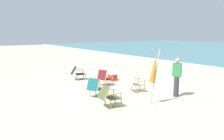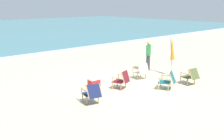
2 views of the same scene
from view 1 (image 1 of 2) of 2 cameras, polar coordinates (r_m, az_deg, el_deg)
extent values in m
plane|color=beige|center=(10.67, -0.38, -4.64)|extent=(80.00, 80.00, 0.00)
cube|color=white|center=(18.13, 26.29, 0.42)|extent=(80.00, 1.10, 0.06)
cube|color=#196066|center=(9.29, -3.86, -4.81)|extent=(0.68, 0.66, 0.04)
cube|color=#196066|center=(8.96, -5.02, -3.80)|extent=(0.55, 0.43, 0.49)
cylinder|color=tan|center=(9.63, -4.36, -5.28)|extent=(0.04, 0.04, 0.32)
cylinder|color=tan|center=(9.40, -1.93, -5.64)|extent=(0.04, 0.04, 0.32)
cylinder|color=tan|center=(9.28, -5.79, -5.88)|extent=(0.04, 0.04, 0.32)
cylinder|color=tan|center=(9.04, -3.30, -6.27)|extent=(0.04, 0.04, 0.32)
cube|color=tan|center=(9.37, -5.40, -3.32)|extent=(0.27, 0.49, 0.02)
cylinder|color=tan|center=(9.55, -4.77, -3.74)|extent=(0.04, 0.04, 0.22)
cube|color=tan|center=(9.08, -2.43, -3.71)|extent=(0.27, 0.49, 0.02)
cylinder|color=tan|center=(9.27, -1.84, -4.13)|extent=(0.04, 0.04, 0.22)
cylinder|color=tan|center=(9.09, -6.37, -3.62)|extent=(0.14, 0.23, 0.50)
cylinder|color=tan|center=(8.82, -3.63, -3.99)|extent=(0.14, 0.23, 0.50)
cube|color=#515B33|center=(8.00, 0.29, -7.20)|extent=(0.58, 0.55, 0.04)
cube|color=#515B33|center=(7.78, -2.12, -5.96)|extent=(0.53, 0.35, 0.47)
cylinder|color=tan|center=(8.34, 0.86, -7.63)|extent=(0.04, 0.04, 0.32)
cylinder|color=tan|center=(7.95, 2.47, -8.52)|extent=(0.04, 0.04, 0.32)
cylinder|color=tan|center=(8.16, -1.84, -8.05)|extent=(0.04, 0.04, 0.32)
cylinder|color=tan|center=(7.76, -0.34, -8.99)|extent=(0.04, 0.04, 0.32)
cube|color=tan|center=(8.17, -0.75, -5.23)|extent=(0.11, 0.53, 0.02)
cylinder|color=tan|center=(8.28, 0.42, -5.81)|extent=(0.04, 0.04, 0.22)
cube|color=tan|center=(7.69, 1.13, -6.19)|extent=(0.11, 0.53, 0.02)
cylinder|color=tan|center=(7.81, 2.34, -6.79)|extent=(0.04, 0.04, 0.22)
cylinder|color=tan|center=(8.01, -2.90, -5.51)|extent=(0.08, 0.29, 0.47)
cylinder|color=tan|center=(7.56, -1.29, -6.42)|extent=(0.08, 0.29, 0.47)
cube|color=beige|center=(10.03, 6.82, -3.76)|extent=(0.62, 0.59, 0.04)
cube|color=beige|center=(9.83, 5.10, -2.57)|extent=(0.54, 0.35, 0.49)
cylinder|color=tan|center=(10.37, 7.27, -4.23)|extent=(0.04, 0.04, 0.32)
cylinder|color=tan|center=(9.97, 8.53, -4.83)|extent=(0.04, 0.04, 0.32)
cylinder|color=tan|center=(10.18, 5.11, -4.46)|extent=(0.04, 0.04, 0.32)
cylinder|color=tan|center=(9.77, 6.31, -5.08)|extent=(0.04, 0.04, 0.32)
cube|color=tan|center=(10.22, 6.02, -2.23)|extent=(0.17, 0.52, 0.02)
cylinder|color=tan|center=(10.33, 6.94, -2.75)|extent=(0.04, 0.04, 0.22)
cube|color=tan|center=(9.73, 7.51, -2.87)|extent=(0.17, 0.52, 0.02)
cylinder|color=tan|center=(9.85, 8.46, -3.40)|extent=(0.04, 0.04, 0.22)
cylinder|color=tan|center=(10.06, 4.47, -2.29)|extent=(0.10, 0.24, 0.50)
cylinder|color=tan|center=(9.61, 5.76, -2.87)|extent=(0.10, 0.24, 0.50)
cube|color=maroon|center=(11.17, -1.58, -2.30)|extent=(0.65, 0.63, 0.04)
cube|color=maroon|center=(10.87, -2.60, -1.32)|extent=(0.53, 0.35, 0.50)
cylinder|color=tan|center=(11.51, -1.86, -2.76)|extent=(0.04, 0.04, 0.32)
cylinder|color=tan|center=(11.24, 0.04, -3.06)|extent=(0.04, 0.04, 0.32)
cylinder|color=tan|center=(11.18, -3.20, -3.15)|extent=(0.04, 0.04, 0.32)
cylinder|color=tan|center=(10.90, -1.26, -3.47)|extent=(0.04, 0.04, 0.32)
cube|color=tan|center=(11.28, -2.78, -1.05)|extent=(0.21, 0.51, 0.02)
cylinder|color=tan|center=(11.45, -2.20, -1.45)|extent=(0.04, 0.04, 0.22)
cube|color=tan|center=(10.95, -0.47, -1.37)|extent=(0.21, 0.51, 0.02)
cylinder|color=tan|center=(11.12, 0.10, -1.77)|extent=(0.04, 0.04, 0.22)
cylinder|color=tan|center=(11.03, -3.65, -1.17)|extent=(0.11, 0.20, 0.51)
cylinder|color=tan|center=(10.72, -1.52, -1.47)|extent=(0.11, 0.20, 0.51)
cube|color=#19234C|center=(12.57, -8.25, -1.04)|extent=(0.62, 0.59, 0.04)
cube|color=#19234C|center=(12.46, -9.96, -0.15)|extent=(0.55, 0.42, 0.46)
cylinder|color=tan|center=(12.88, -7.52, -1.49)|extent=(0.04, 0.04, 0.32)
cylinder|color=tan|center=(12.43, -7.02, -1.89)|extent=(0.04, 0.04, 0.32)
cylinder|color=tan|center=(12.79, -9.40, -1.62)|extent=(0.04, 0.04, 0.32)
cylinder|color=tan|center=(12.34, -8.97, -2.02)|extent=(0.04, 0.04, 0.32)
cube|color=tan|center=(12.80, -8.63, 0.15)|extent=(0.17, 0.52, 0.02)
cylinder|color=tan|center=(12.86, -7.80, -0.29)|extent=(0.04, 0.04, 0.22)
cube|color=tan|center=(12.26, -8.07, -0.26)|extent=(0.17, 0.52, 0.02)
cylinder|color=tan|center=(12.32, -7.21, -0.71)|extent=(0.04, 0.04, 0.22)
cylinder|color=tan|center=(12.71, -10.17, 0.04)|extent=(0.11, 0.31, 0.46)
cylinder|color=tan|center=(12.21, -9.73, -0.34)|extent=(0.11, 0.31, 0.46)
cylinder|color=#B7B2A8|center=(8.27, 11.24, -1.70)|extent=(0.17, 0.34, 2.08)
cone|color=orange|center=(8.18, 10.99, 0.78)|extent=(0.34, 0.44, 1.17)
sphere|color=#B7B2A8|center=(8.06, 10.50, 5.50)|extent=(0.06, 0.06, 0.06)
cylinder|color=#383842|center=(9.54, 16.44, -4.13)|extent=(0.22, 0.22, 0.86)
cube|color=#338C4C|center=(9.40, 16.65, 0.08)|extent=(0.39, 0.33, 0.56)
sphere|color=tan|center=(9.34, 16.77, 2.43)|extent=(0.20, 0.20, 0.20)
cube|color=red|center=(12.26, 0.13, -1.93)|extent=(0.48, 0.34, 0.34)
cube|color=white|center=(12.22, 0.13, -1.01)|extent=(0.49, 0.35, 0.06)
camera|label=2|loc=(16.77, -42.75, 10.64)|focal=42.00mm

